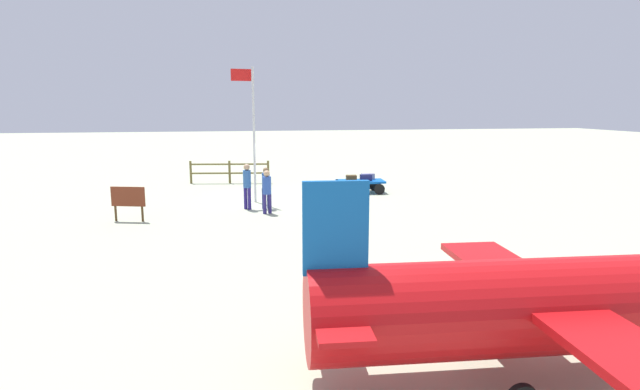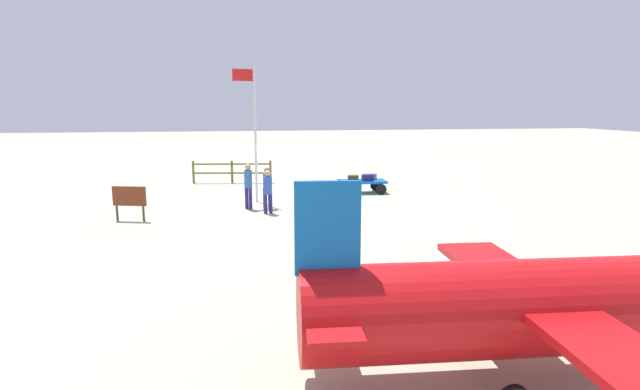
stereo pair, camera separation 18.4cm
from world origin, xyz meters
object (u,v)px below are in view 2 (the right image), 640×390
suitcase_dark (353,178)px  airplane_near (555,305)px  suitcase_maroon (370,176)px  worker_supervisor (267,185)px  signboard (129,198)px  flagpole (253,125)px  worker_lead (268,189)px  suitcase_grey (368,178)px  luggage_cart (362,183)px  worker_trailing (248,183)px

suitcase_dark → airplane_near: bearing=86.8°
suitcase_maroon → suitcase_dark: size_ratio=1.18×
worker_supervisor → airplane_near: 13.84m
signboard → flagpole: bearing=-148.0°
signboard → worker_lead: bearing=-175.2°
suitcase_grey → suitcase_dark: (0.66, -0.15, -0.02)m
airplane_near → flagpole: 15.51m
luggage_cart → signboard: size_ratio=1.82×
worker_lead → airplane_near: 12.94m
worker_trailing → worker_supervisor: 0.74m
suitcase_dark → worker_trailing: worker_trailing is taller
luggage_cart → worker_supervisor: worker_supervisor is taller
suitcase_dark → worker_supervisor: size_ratio=0.31×
airplane_near → signboard: bearing=-55.8°
airplane_near → worker_trailing: bearing=-73.4°
luggage_cart → worker_lead: (4.64, 3.83, 0.51)m
worker_lead → worker_supervisor: bearing=-92.3°
suitcase_grey → suitcase_maroon: size_ratio=0.86×
suitcase_dark → worker_lead: size_ratio=0.31×
worker_trailing → flagpole: (-0.31, -1.46, 2.19)m
flagpole → suitcase_maroon: bearing=-162.5°
airplane_near → suitcase_grey: bearing=-95.5°
suitcase_dark → airplane_near: airplane_near is taller
suitcase_dark → signboard: signboard is taller
suitcase_dark → worker_lead: bearing=42.1°
suitcase_grey → flagpole: 5.95m
suitcase_maroon → airplane_near: bearing=83.8°
flagpole → signboard: (4.51, 2.82, -2.42)m
suitcase_dark → flagpole: bearing=16.8°
worker_trailing → airplane_near: bearing=106.6°
suitcase_grey → airplane_near: (1.55, 16.16, 0.42)m
worker_lead → worker_supervisor: worker_lead is taller
worker_supervisor → worker_lead: bearing=87.7°
suitcase_grey → flagpole: flagpole is taller
worker_lead → signboard: (4.90, 0.41, -0.14)m
flagpole → luggage_cart: bearing=-164.3°
worker_lead → flagpole: 3.34m
worker_lead → suitcase_dark: bearing=-137.9°
suitcase_maroon → suitcase_dark: bearing=20.9°
worker_lead → flagpole: flagpole is taller
airplane_near → signboard: 14.63m
suitcase_maroon → suitcase_dark: suitcase_maroon is taller
airplane_near → flagpole: flagpole is taller
suitcase_maroon → signboard: size_ratio=0.49×
luggage_cart → worker_supervisor: bearing=32.1°
worker_supervisor → signboard: worker_supervisor is taller
flagpole → worker_supervisor: bearing=106.1°
worker_supervisor → airplane_near: size_ratio=0.21×
suitcase_grey → suitcase_dark: size_ratio=1.02×
luggage_cart → worker_trailing: worker_trailing is taller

